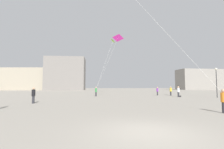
{
  "coord_description": "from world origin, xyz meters",
  "views": [
    {
      "loc": [
        -1.88,
        -6.59,
        1.85
      ],
      "look_at": [
        0.0,
        22.68,
        3.95
      ],
      "focal_mm": 26.2,
      "sensor_mm": 36.0,
      "label": 1
    }
  ],
  "objects_px": {
    "person_in_purple": "(157,91)",
    "building_left_hall": "(32,79)",
    "person_in_orange": "(224,100)",
    "person_in_yellow": "(171,91)",
    "building_right_hall": "(202,80)",
    "person_in_black": "(33,94)",
    "kite_magenta_delta": "(118,39)",
    "person_in_green": "(96,91)",
    "building_centre_hall": "(66,74)",
    "handbag_beside_flyer": "(180,96)",
    "kite_lime_diamond": "(113,41)",
    "person_in_white": "(178,91)",
    "lamppost_east": "(216,77)"
  },
  "relations": [
    {
      "from": "person_in_purple",
      "to": "building_left_hall",
      "type": "distance_m",
      "value": 69.75
    },
    {
      "from": "person_in_orange",
      "to": "person_in_yellow",
      "type": "bearing_deg",
      "value": 88.83
    },
    {
      "from": "building_right_hall",
      "to": "building_left_hall",
      "type": "bearing_deg",
      "value": -178.74
    },
    {
      "from": "person_in_black",
      "to": "kite_magenta_delta",
      "type": "height_order",
      "value": "kite_magenta_delta"
    },
    {
      "from": "person_in_purple",
      "to": "person_in_black",
      "type": "bearing_deg",
      "value": -57.31
    },
    {
      "from": "building_left_hall",
      "to": "building_right_hall",
      "type": "relative_size",
      "value": 0.91
    },
    {
      "from": "person_in_orange",
      "to": "building_left_hall",
      "type": "relative_size",
      "value": 0.07
    },
    {
      "from": "kite_magenta_delta",
      "to": "building_left_hall",
      "type": "xyz_separation_m",
      "value": [
        -38.12,
        54.38,
        -5.56
      ]
    },
    {
      "from": "person_in_black",
      "to": "person_in_orange",
      "type": "height_order",
      "value": "person_in_black"
    },
    {
      "from": "person_in_green",
      "to": "building_left_hall",
      "type": "bearing_deg",
      "value": -74.85
    },
    {
      "from": "person_in_purple",
      "to": "building_centre_hall",
      "type": "relative_size",
      "value": 0.09
    },
    {
      "from": "person_in_purple",
      "to": "handbag_beside_flyer",
      "type": "relative_size",
      "value": 5.28
    },
    {
      "from": "person_in_green",
      "to": "building_right_hall",
      "type": "xyz_separation_m",
      "value": [
        55.88,
        56.06,
        4.52
      ]
    },
    {
      "from": "person_in_orange",
      "to": "person_in_yellow",
      "type": "xyz_separation_m",
      "value": [
        5.16,
        20.55,
        0.08
      ]
    },
    {
      "from": "person_in_black",
      "to": "kite_lime_diamond",
      "type": "distance_m",
      "value": 27.48
    },
    {
      "from": "person_in_white",
      "to": "lamppost_east",
      "type": "relative_size",
      "value": 0.38
    },
    {
      "from": "person_in_yellow",
      "to": "kite_magenta_delta",
      "type": "distance_m",
      "value": 14.48
    },
    {
      "from": "person_in_yellow",
      "to": "building_centre_hall",
      "type": "xyz_separation_m",
      "value": [
        -30.7,
        47.99,
        6.73
      ]
    },
    {
      "from": "person_in_white",
      "to": "handbag_beside_flyer",
      "type": "bearing_deg",
      "value": 28.64
    },
    {
      "from": "person_in_white",
      "to": "building_right_hall",
      "type": "relative_size",
      "value": 0.07
    },
    {
      "from": "person_in_yellow",
      "to": "building_centre_hall",
      "type": "height_order",
      "value": "building_centre_hall"
    },
    {
      "from": "person_in_orange",
      "to": "kite_lime_diamond",
      "type": "relative_size",
      "value": 0.13
    },
    {
      "from": "person_in_green",
      "to": "building_left_hall",
      "type": "distance_m",
      "value": 64.08
    },
    {
      "from": "person_in_green",
      "to": "person_in_yellow",
      "type": "bearing_deg",
      "value": 167.37
    },
    {
      "from": "person_in_orange",
      "to": "person_in_black",
      "type": "bearing_deg",
      "value": 167.95
    },
    {
      "from": "building_centre_hall",
      "to": "kite_lime_diamond",
      "type": "bearing_deg",
      "value": -62.84
    },
    {
      "from": "person_in_green",
      "to": "handbag_beside_flyer",
      "type": "xyz_separation_m",
      "value": [
        14.47,
        -2.92,
        -0.83
      ]
    },
    {
      "from": "kite_magenta_delta",
      "to": "building_right_hall",
      "type": "xyz_separation_m",
      "value": [
        51.88,
        56.36,
        -5.3
      ]
    },
    {
      "from": "kite_magenta_delta",
      "to": "building_centre_hall",
      "type": "xyz_separation_m",
      "value": [
        -20.12,
        49.43,
        -3.06
      ]
    },
    {
      "from": "person_in_white",
      "to": "handbag_beside_flyer",
      "type": "relative_size",
      "value": 5.74
    },
    {
      "from": "building_centre_hall",
      "to": "lamppost_east",
      "type": "height_order",
      "value": "building_centre_hall"
    },
    {
      "from": "person_in_orange",
      "to": "building_left_hall",
      "type": "distance_m",
      "value": 85.53
    },
    {
      "from": "kite_lime_diamond",
      "to": "building_right_hall",
      "type": "distance_m",
      "value": 69.78
    },
    {
      "from": "person_in_purple",
      "to": "person_in_green",
      "type": "xyz_separation_m",
      "value": [
        -12.27,
        -2.16,
        0.02
      ]
    },
    {
      "from": "person_in_white",
      "to": "person_in_orange",
      "type": "xyz_separation_m",
      "value": [
        -4.7,
        -16.4,
        -0.1
      ]
    },
    {
      "from": "person_in_yellow",
      "to": "kite_magenta_delta",
      "type": "bearing_deg",
      "value": -160.01
    },
    {
      "from": "person_in_yellow",
      "to": "kite_lime_diamond",
      "type": "xyz_separation_m",
      "value": [
        -10.75,
        9.12,
        12.34
      ]
    },
    {
      "from": "person_in_white",
      "to": "person_in_black",
      "type": "xyz_separation_m",
      "value": [
        -20.41,
        -9.08,
        -0.05
      ]
    },
    {
      "from": "kite_magenta_delta",
      "to": "building_left_hall",
      "type": "relative_size",
      "value": 0.42
    },
    {
      "from": "building_centre_hall",
      "to": "handbag_beside_flyer",
      "type": "relative_size",
      "value": 56.8
    },
    {
      "from": "person_in_black",
      "to": "building_centre_hall",
      "type": "distance_m",
      "value": 62.37
    },
    {
      "from": "person_in_orange",
      "to": "person_in_green",
      "type": "distance_m",
      "value": 21.58
    },
    {
      "from": "kite_magenta_delta",
      "to": "person_in_purple",
      "type": "bearing_deg",
      "value": 16.61
    },
    {
      "from": "person_in_green",
      "to": "lamppost_east",
      "type": "height_order",
      "value": "lamppost_east"
    },
    {
      "from": "handbag_beside_flyer",
      "to": "person_in_black",
      "type": "bearing_deg",
      "value": -156.16
    },
    {
      "from": "person_in_white",
      "to": "person_in_green",
      "type": "xyz_separation_m",
      "value": [
        -14.12,
        3.02,
        -0.06
      ]
    },
    {
      "from": "building_left_hall",
      "to": "person_in_white",
      "type": "bearing_deg",
      "value": -49.81
    },
    {
      "from": "building_right_hall",
      "to": "person_in_green",
      "type": "bearing_deg",
      "value": -134.91
    },
    {
      "from": "person_in_orange",
      "to": "person_in_green",
      "type": "xyz_separation_m",
      "value": [
        -9.42,
        19.42,
        0.05
      ]
    },
    {
      "from": "person_in_yellow",
      "to": "building_left_hall",
      "type": "height_order",
      "value": "building_left_hall"
    }
  ]
}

